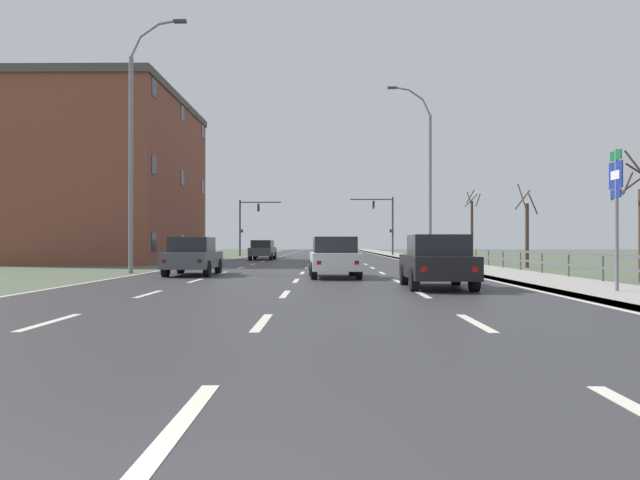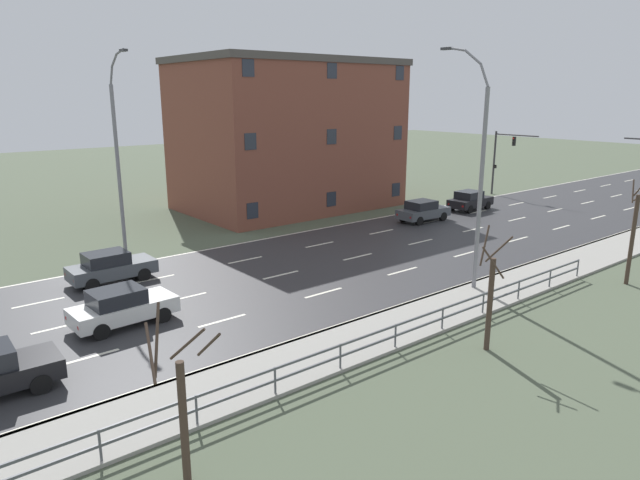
{
  "view_description": "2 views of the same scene",
  "coord_description": "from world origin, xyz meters",
  "px_view_note": "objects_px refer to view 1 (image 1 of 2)",
  "views": [
    {
      "loc": [
        1.06,
        -2.29,
        1.32
      ],
      "look_at": [
        0.32,
        65.6,
        1.7
      ],
      "focal_mm": 33.19,
      "sensor_mm": 36.0,
      "label": 1
    },
    {
      "loc": [
        22.99,
        13.09,
        9.08
      ],
      "look_at": [
        0.0,
        31.6,
        1.47
      ],
      "focal_mm": 31.75,
      "sensor_mm": 36.0,
      "label": 2
    }
  ],
  "objects_px": {
    "highway_sign": "(616,202)",
    "brick_building": "(106,180)",
    "traffic_signal_left": "(247,219)",
    "car_far_left": "(193,256)",
    "car_near_left": "(334,257)",
    "street_lamp_left_bank": "(134,149)",
    "car_far_right": "(265,249)",
    "traffic_signal_right": "(385,218)",
    "street_lamp_midground": "(427,177)",
    "car_mid_centre": "(437,261)",
    "car_near_right": "(263,250)"
  },
  "relations": [
    {
      "from": "traffic_signal_left",
      "to": "brick_building",
      "type": "relative_size",
      "value": 0.35
    },
    {
      "from": "highway_sign",
      "to": "traffic_signal_right",
      "type": "distance_m",
      "value": 46.0
    },
    {
      "from": "car_near_right",
      "to": "car_mid_centre",
      "type": "bearing_deg",
      "value": -72.88
    },
    {
      "from": "highway_sign",
      "to": "car_near_left",
      "type": "distance_m",
      "value": 10.44
    },
    {
      "from": "car_far_left",
      "to": "car_far_right",
      "type": "distance_m",
      "value": 28.95
    },
    {
      "from": "car_far_left",
      "to": "car_near_right",
      "type": "distance_m",
      "value": 22.75
    },
    {
      "from": "car_near_right",
      "to": "highway_sign",
      "type": "bearing_deg",
      "value": -67.27
    },
    {
      "from": "car_near_left",
      "to": "brick_building",
      "type": "bearing_deg",
      "value": 126.19
    },
    {
      "from": "car_mid_centre",
      "to": "car_near_right",
      "type": "bearing_deg",
      "value": 106.93
    },
    {
      "from": "brick_building",
      "to": "traffic_signal_right",
      "type": "bearing_deg",
      "value": 39.85
    },
    {
      "from": "street_lamp_midground",
      "to": "street_lamp_left_bank",
      "type": "relative_size",
      "value": 1.0
    },
    {
      "from": "street_lamp_left_bank",
      "to": "street_lamp_midground",
      "type": "bearing_deg",
      "value": 37.06
    },
    {
      "from": "car_mid_centre",
      "to": "street_lamp_midground",
      "type": "bearing_deg",
      "value": 82.33
    },
    {
      "from": "traffic_signal_left",
      "to": "car_far_left",
      "type": "height_order",
      "value": "traffic_signal_left"
    },
    {
      "from": "car_far_left",
      "to": "car_far_right",
      "type": "xyz_separation_m",
      "value": [
        -0.04,
        28.95,
        0.0
      ]
    },
    {
      "from": "brick_building",
      "to": "traffic_signal_left",
      "type": "bearing_deg",
      "value": 67.2
    },
    {
      "from": "traffic_signal_left",
      "to": "car_near_left",
      "type": "distance_m",
      "value": 39.53
    },
    {
      "from": "street_lamp_left_bank",
      "to": "traffic_signal_left",
      "type": "distance_m",
      "value": 35.07
    },
    {
      "from": "car_mid_centre",
      "to": "brick_building",
      "type": "bearing_deg",
      "value": 128.51
    },
    {
      "from": "highway_sign",
      "to": "brick_building",
      "type": "bearing_deg",
      "value": 130.26
    },
    {
      "from": "street_lamp_midground",
      "to": "street_lamp_left_bank",
      "type": "distance_m",
      "value": 18.63
    },
    {
      "from": "car_mid_centre",
      "to": "traffic_signal_left",
      "type": "bearing_deg",
      "value": 105.89
    },
    {
      "from": "street_lamp_left_bank",
      "to": "traffic_signal_right",
      "type": "relative_size",
      "value": 1.84
    },
    {
      "from": "traffic_signal_right",
      "to": "traffic_signal_left",
      "type": "relative_size",
      "value": 1.05
    },
    {
      "from": "street_lamp_midground",
      "to": "brick_building",
      "type": "xyz_separation_m",
      "value": [
        -22.35,
        5.29,
        0.45
      ]
    },
    {
      "from": "car_far_left",
      "to": "traffic_signal_right",
      "type": "bearing_deg",
      "value": 71.87
    },
    {
      "from": "street_lamp_left_bank",
      "to": "traffic_signal_left",
      "type": "relative_size",
      "value": 1.93
    },
    {
      "from": "highway_sign",
      "to": "brick_building",
      "type": "relative_size",
      "value": 0.22
    },
    {
      "from": "highway_sign",
      "to": "car_far_right",
      "type": "relative_size",
      "value": 0.88
    },
    {
      "from": "car_near_left",
      "to": "traffic_signal_left",
      "type": "bearing_deg",
      "value": 99.46
    },
    {
      "from": "highway_sign",
      "to": "car_mid_centre",
      "type": "bearing_deg",
      "value": 151.03
    },
    {
      "from": "traffic_signal_left",
      "to": "car_far_left",
      "type": "xyz_separation_m",
      "value": [
        2.74,
        -36.95,
        -2.99
      ]
    },
    {
      "from": "traffic_signal_right",
      "to": "street_lamp_left_bank",
      "type": "bearing_deg",
      "value": -112.66
    },
    {
      "from": "traffic_signal_left",
      "to": "car_far_right",
      "type": "bearing_deg",
      "value": -71.36
    },
    {
      "from": "car_far_left",
      "to": "car_near_left",
      "type": "height_order",
      "value": "same"
    },
    {
      "from": "street_lamp_midground",
      "to": "highway_sign",
      "type": "xyz_separation_m",
      "value": [
        0.97,
        -22.25,
        -3.1
      ]
    },
    {
      "from": "traffic_signal_left",
      "to": "car_far_right",
      "type": "height_order",
      "value": "traffic_signal_left"
    },
    {
      "from": "highway_sign",
      "to": "car_near_left",
      "type": "relative_size",
      "value": 0.88
    },
    {
      "from": "traffic_signal_left",
      "to": "car_far_left",
      "type": "relative_size",
      "value": 1.41
    },
    {
      "from": "traffic_signal_right",
      "to": "car_near_left",
      "type": "xyz_separation_m",
      "value": [
        -5.78,
        -38.39,
        -3.16
      ]
    },
    {
      "from": "traffic_signal_right",
      "to": "street_lamp_midground",
      "type": "bearing_deg",
      "value": -89.32
    },
    {
      "from": "street_lamp_left_bank",
      "to": "car_far_left",
      "type": "height_order",
      "value": "street_lamp_left_bank"
    },
    {
      "from": "car_far_left",
      "to": "car_mid_centre",
      "type": "xyz_separation_m",
      "value": [
        8.69,
        -6.82,
        0.0
      ]
    },
    {
      "from": "highway_sign",
      "to": "car_mid_centre",
      "type": "height_order",
      "value": "highway_sign"
    },
    {
      "from": "highway_sign",
      "to": "brick_building",
      "type": "height_order",
      "value": "brick_building"
    },
    {
      "from": "traffic_signal_right",
      "to": "car_far_left",
      "type": "distance_m",
      "value": 38.75
    },
    {
      "from": "traffic_signal_left",
      "to": "brick_building",
      "type": "bearing_deg",
      "value": -112.8
    },
    {
      "from": "street_lamp_midground",
      "to": "car_mid_centre",
      "type": "bearing_deg",
      "value": -98.93
    },
    {
      "from": "car_near_right",
      "to": "brick_building",
      "type": "height_order",
      "value": "brick_building"
    },
    {
      "from": "street_lamp_left_bank",
      "to": "brick_building",
      "type": "distance_m",
      "value": 18.14
    }
  ]
}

